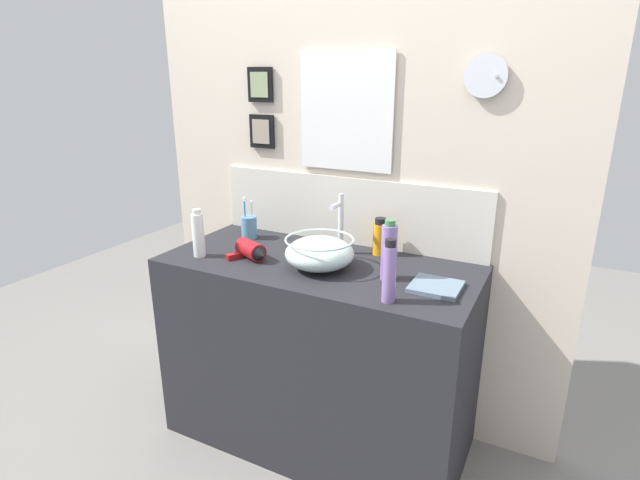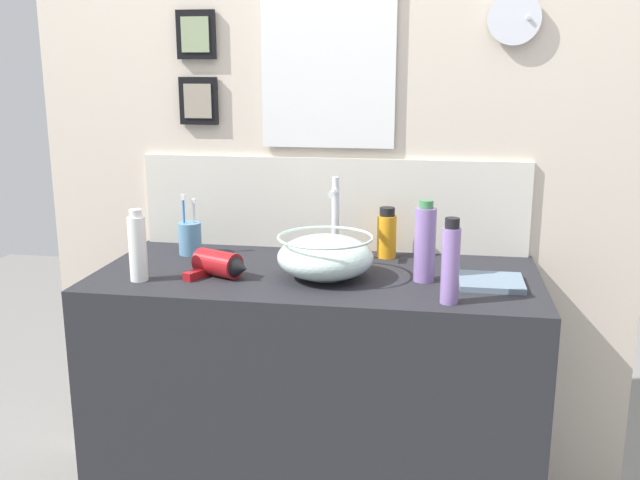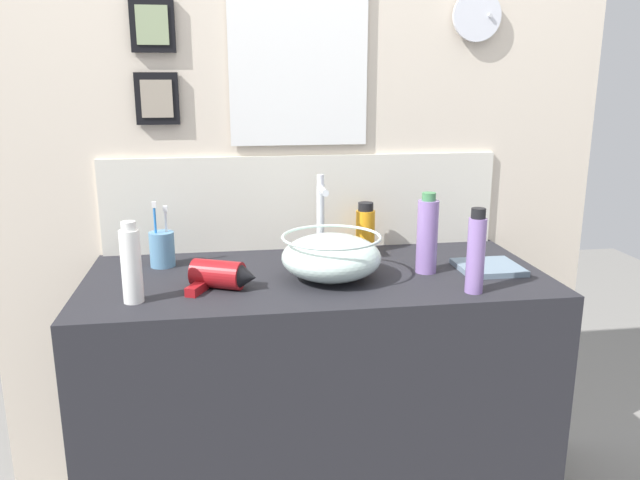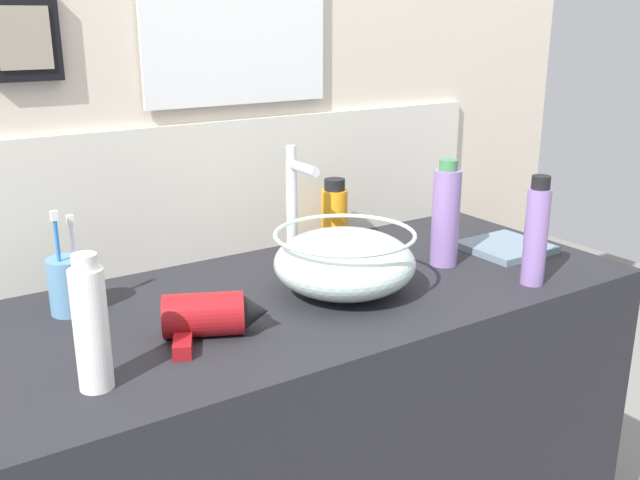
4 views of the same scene
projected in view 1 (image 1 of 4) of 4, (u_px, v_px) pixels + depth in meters
The scene contains 12 objects.
ground_plane at pixel (318, 434), 2.33m from camera, with size 6.00×6.00×0.00m, color gray.
vanity_counter at pixel (318, 353), 2.20m from camera, with size 1.31×0.59×0.86m, color #232328.
back_panel at pixel (351, 160), 2.22m from camera, with size 1.99×0.09×2.47m.
glass_bowl_sink at pixel (320, 253), 1.98m from camera, with size 0.28×0.28×0.13m.
faucet at pixel (340, 221), 2.11m from camera, with size 0.02×0.11×0.26m.
hair_drier at pixel (252, 251), 2.09m from camera, with size 0.20×0.14×0.08m.
toothbrush_cup at pixel (249, 227), 2.36m from camera, with size 0.07×0.07×0.20m.
spray_bottle at pixel (389, 251), 1.86m from camera, with size 0.06×0.06×0.23m.
lotion_bottle at pixel (389, 272), 1.68m from camera, with size 0.05×0.05×0.22m.
shampoo_bottle at pixel (198, 234), 2.10m from camera, with size 0.05×0.05×0.21m.
soap_dispenser at pixel (380, 237), 2.13m from camera, with size 0.06×0.06×0.16m.
hand_towel at pixel (436, 287), 1.81m from camera, with size 0.18×0.17×0.02m, color slate.
Camera 1 is at (0.89, -1.71, 1.60)m, focal length 28.00 mm.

